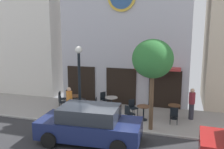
{
  "coord_description": "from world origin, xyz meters",
  "views": [
    {
      "loc": [
        3.48,
        -10.35,
        4.68
      ],
      "look_at": [
        -0.22,
        2.03,
        2.27
      ],
      "focal_mm": 38.75,
      "sensor_mm": 36.0,
      "label": 1
    }
  ],
  "objects": [
    {
      "name": "cafe_table_center_left",
      "position": [
        -2.8,
        2.6,
        0.52
      ],
      "size": [
        0.74,
        0.74,
        0.72
      ],
      "color": "black",
      "rests_on": "ground_plane"
    },
    {
      "name": "ground_plane",
      "position": [
        0.0,
        -0.81,
        -0.02
      ],
      "size": [
        26.39,
        9.78,
        0.13
      ],
      "color": "gray"
    },
    {
      "name": "cafe_table_near_door",
      "position": [
        3.14,
        2.31,
        0.51
      ],
      "size": [
        0.66,
        0.66,
        0.75
      ],
      "color": "black",
      "rests_on": "ground_plane"
    },
    {
      "name": "cafe_chair_outer",
      "position": [
        -3.4,
        3.17,
        0.53
      ],
      "size": [
        0.56,
        0.56,
        0.9
      ],
      "color": "black",
      "rests_on": "ground_plane"
    },
    {
      "name": "cafe_chair_right_end",
      "position": [
        -1.1,
        3.22,
        0.53
      ],
      "size": [
        0.56,
        0.56,
        0.9
      ],
      "color": "black",
      "rests_on": "ground_plane"
    },
    {
      "name": "cafe_table_near_curb",
      "position": [
        1.61,
        1.65,
        0.53
      ],
      "size": [
        0.69,
        0.69,
        0.76
      ],
      "color": "black",
      "rests_on": "ground_plane"
    },
    {
      "name": "cafe_chair_under_awning",
      "position": [
        0.95,
        1.08,
        0.53
      ],
      "size": [
        0.56,
        0.56,
        0.9
      ],
      "color": "black",
      "rests_on": "ground_plane"
    },
    {
      "name": "cafe_chair_mid_row",
      "position": [
        3.16,
        1.51,
        0.53
      ],
      "size": [
        0.41,
        0.41,
        0.9
      ],
      "color": "black",
      "rests_on": "ground_plane"
    },
    {
      "name": "cafe_chair_by_entrance",
      "position": [
        -1.2,
        1.86,
        0.53
      ],
      "size": [
        0.49,
        0.49,
        0.9
      ],
      "color": "black",
      "rests_on": "ground_plane"
    },
    {
      "name": "cafe_table_center_right",
      "position": [
        -0.47,
        2.72,
        0.56
      ],
      "size": [
        0.75,
        0.75,
        0.77
      ],
      "color": "black",
      "rests_on": "ground_plane"
    },
    {
      "name": "cafe_chair_facing_street",
      "position": [
        0.92,
        2.14,
        0.53
      ],
      "size": [
        0.57,
        0.57,
        0.9
      ],
      "color": "black",
      "rests_on": "ground_plane"
    },
    {
      "name": "street_tree",
      "position": [
        2.13,
        0.57,
        3.34
      ],
      "size": [
        1.88,
        1.69,
        4.27
      ],
      "color": "brown",
      "rests_on": "ground_plane"
    },
    {
      "name": "parked_car_navy",
      "position": [
        -0.17,
        -1.44,
        0.76
      ],
      "size": [
        4.4,
        2.22,
        1.55
      ],
      "color": "navy",
      "rests_on": "ground_plane"
    },
    {
      "name": "street_lamp",
      "position": [
        -1.58,
        0.73,
        1.96
      ],
      "size": [
        0.36,
        0.36,
        3.86
      ],
      "color": "black",
      "rests_on": "ground_plane"
    },
    {
      "name": "cafe_chair_left_end",
      "position": [
        -3.68,
        2.59,
        0.53
      ],
      "size": [
        0.49,
        0.49,
        0.9
      ],
      "color": "black",
      "rests_on": "ground_plane"
    },
    {
      "name": "pedestrian_orange",
      "position": [
        -2.27,
        0.91,
        0.86
      ],
      "size": [
        0.44,
        0.44,
        1.67
      ],
      "color": "#2D2D38",
      "rests_on": "ground_plane"
    },
    {
      "name": "pedestrian_maroon",
      "position": [
        4.0,
        2.5,
        0.86
      ],
      "size": [
        0.35,
        0.35,
        1.67
      ],
      "color": "#2D2D38",
      "rests_on": "ground_plane"
    },
    {
      "name": "clock_building",
      "position": [
        -0.22,
        5.23,
        5.99
      ],
      "size": [
        8.16,
        3.62,
        11.6
      ],
      "color": "#B2B2BC",
      "rests_on": "ground_plane"
    },
    {
      "name": "cafe_chair_near_tree",
      "position": [
        -3.3,
        1.92,
        0.53
      ],
      "size": [
        0.57,
        0.57,
        0.9
      ],
      "color": "black",
      "rests_on": "ground_plane"
    },
    {
      "name": "cafe_table_center",
      "position": [
        -2.07,
        1.76,
        0.55
      ],
      "size": [
        0.74,
        0.74,
        0.77
      ],
      "color": "black",
      "rests_on": "ground_plane"
    }
  ]
}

